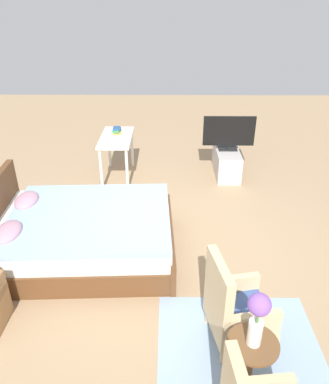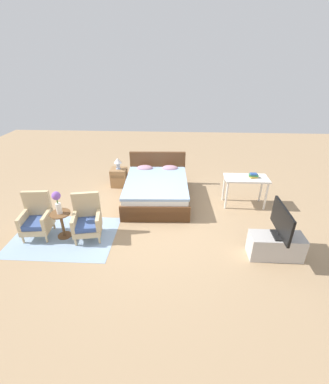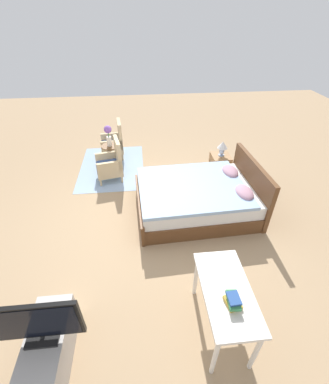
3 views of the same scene
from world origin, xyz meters
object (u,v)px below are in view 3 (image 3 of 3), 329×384
(bed, at_px, (198,197))
(tv_stand, at_px, (50,349))
(armchair_by_window_right, at_px, (111,164))
(nightstand, at_px, (220,166))
(table_lamp, at_px, (222,147))
(vanity_desk, at_px, (226,296))
(book_stack, at_px, (233,301))
(tv_flatscreen, at_px, (35,323))
(flower_vase, at_px, (108,134))
(side_table, at_px, (111,154))
(armchair_by_window_left, at_px, (114,143))

(bed, xyz_separation_m, tv_stand, (2.37, -2.10, -0.07))
(bed, relative_size, armchair_by_window_right, 2.40)
(nightstand, bearing_deg, tv_stand, -38.94)
(table_lamp, bearing_deg, vanity_desk, -15.45)
(nightstand, height_order, table_lamp, table_lamp)
(tv_stand, xyz_separation_m, book_stack, (-0.01, 1.92, 0.57))
(nightstand, relative_size, tv_flatscreen, 0.59)
(vanity_desk, bearing_deg, table_lamp, 164.55)
(flower_vase, xyz_separation_m, tv_flatscreen, (4.16, -0.39, -0.09))
(armchair_by_window_right, height_order, flower_vase, flower_vase)
(table_lamp, bearing_deg, bed, -32.78)
(tv_flatscreen, relative_size, book_stack, 3.93)
(flower_vase, relative_size, tv_stand, 0.50)
(flower_vase, height_order, vanity_desk, flower_vase)
(tv_flatscreen, relative_size, vanity_desk, 0.85)
(vanity_desk, bearing_deg, side_table, -159.15)
(bed, relative_size, flower_vase, 4.63)
(nightstand, relative_size, table_lamp, 1.59)
(bed, height_order, armchair_by_window_left, bed)
(side_table, xyz_separation_m, tv_stand, (4.16, -0.39, -0.12))
(armchair_by_window_right, xyz_separation_m, vanity_desk, (3.48, 1.48, 0.26))
(bed, xyz_separation_m, armchair_by_window_right, (-1.28, -1.67, 0.08))
(side_table, distance_m, book_stack, 4.44)
(bed, bearing_deg, armchair_by_window_right, -127.50)
(table_lamp, height_order, tv_flatscreen, tv_flatscreen)
(bed, distance_m, flower_vase, 2.54)
(tv_stand, bearing_deg, bed, 138.41)
(table_lamp, xyz_separation_m, tv_stand, (3.51, -2.84, -0.51))
(table_lamp, relative_size, book_stack, 1.47)
(book_stack, bearing_deg, armchair_by_window_right, -157.80)
(vanity_desk, bearing_deg, nightstand, 164.56)
(flower_vase, bearing_deg, bed, 43.62)
(nightstand, xyz_separation_m, table_lamp, (0.00, 0.00, 0.48))
(table_lamp, bearing_deg, nightstand, -90.00)
(nightstand, distance_m, table_lamp, 0.48)
(armchair_by_window_right, distance_m, tv_stand, 3.67)
(table_lamp, distance_m, tv_flatscreen, 4.51)
(armchair_by_window_right, relative_size, nightstand, 1.76)
(flower_vase, bearing_deg, side_table, 26.57)
(armchair_by_window_right, bearing_deg, armchair_by_window_left, 179.96)
(side_table, relative_size, tv_stand, 0.59)
(armchair_by_window_right, height_order, table_lamp, armchair_by_window_right)
(tv_flatscreen, height_order, vanity_desk, tv_flatscreen)
(side_table, distance_m, tv_stand, 4.18)
(armchair_by_window_left, height_order, table_lamp, armchair_by_window_left)
(armchair_by_window_right, bearing_deg, table_lamp, 86.74)
(armchair_by_window_right, distance_m, nightstand, 2.41)
(book_stack, bearing_deg, armchair_by_window_left, -162.43)
(side_table, height_order, book_stack, book_stack)
(vanity_desk, xyz_separation_m, book_stack, (0.16, 0.01, 0.16))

